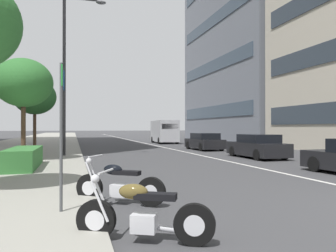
# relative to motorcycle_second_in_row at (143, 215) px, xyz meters

# --- Properties ---
(sidewalk_right_plaza) EXTENTS (160.00, 9.19, 0.15)m
(sidewalk_right_plaza) POSITION_rel_motorcycle_second_in_row_xyz_m (29.60, 5.10, -0.34)
(sidewalk_right_plaza) COLOR gray
(sidewalk_right_plaza) RESTS_ON ground
(lane_centre_stripe) EXTENTS (110.00, 0.16, 0.01)m
(lane_centre_stripe) POSITION_rel_motorcycle_second_in_row_xyz_m (34.60, -6.77, -0.41)
(lane_centre_stripe) COLOR silver
(lane_centre_stripe) RESTS_ON ground
(motorcycle_second_in_row) EXTENTS (1.08, 2.01, 1.09)m
(motorcycle_second_in_row) POSITION_rel_motorcycle_second_in_row_xyz_m (0.00, 0.00, 0.00)
(motorcycle_second_in_row) COLOR black
(motorcycle_second_in_row) RESTS_ON ground
(motorcycle_nearest_camera) EXTENTS (1.37, 1.91, 1.11)m
(motorcycle_nearest_camera) POSITION_rel_motorcycle_second_in_row_xyz_m (2.65, 0.02, 0.01)
(motorcycle_nearest_camera) COLOR black
(motorcycle_nearest_camera) RESTS_ON ground
(car_far_down_avenue) EXTENTS (4.26, 1.89, 1.38)m
(car_far_down_avenue) POSITION_rel_motorcycle_second_in_row_xyz_m (12.08, -9.28, 0.24)
(car_far_down_avenue) COLOR black
(car_far_down_avenue) RESTS_ON ground
(car_lead_in_lane) EXTENTS (4.16, 1.96, 1.34)m
(car_lead_in_lane) POSITION_rel_motorcycle_second_in_row_xyz_m (19.46, -8.99, 0.22)
(car_lead_in_lane) COLOR black
(car_lead_in_lane) RESTS_ON ground
(delivery_van_ahead) EXTENTS (5.35, 2.34, 2.57)m
(delivery_van_ahead) POSITION_rel_motorcycle_second_in_row_xyz_m (31.32, -8.94, 0.96)
(delivery_van_ahead) COLOR #B7B7BC
(delivery_van_ahead) RESTS_ON ground
(parking_sign_by_curb) EXTENTS (0.32, 0.06, 2.86)m
(parking_sign_by_curb) POSITION_rel_motorcycle_second_in_row_xyz_m (1.69, 1.24, 1.44)
(parking_sign_by_curb) COLOR #47494C
(parking_sign_by_curb) RESTS_ON sidewalk_right_plaza
(street_lamp_with_banners) EXTENTS (1.26, 2.50, 9.32)m
(street_lamp_with_banners) POSITION_rel_motorcycle_second_in_row_xyz_m (15.17, 1.22, 5.17)
(street_lamp_with_banners) COLOR #232326
(street_lamp_with_banners) RESTS_ON sidewalk_right_plaza
(clipped_hedge_bed) EXTENTS (4.04, 1.10, 0.79)m
(clipped_hedge_bed) POSITION_rel_motorcycle_second_in_row_xyz_m (9.45, 2.95, 0.13)
(clipped_hedge_bed) COLOR #337033
(clipped_hedge_bed) RESTS_ON sidewalk_right_plaza
(street_tree_near_plaza_corner) EXTENTS (2.83, 2.83, 5.05)m
(street_tree_near_plaza_corner) POSITION_rel_motorcycle_second_in_row_xyz_m (12.73, 3.41, 3.56)
(street_tree_near_plaza_corner) COLOR #473323
(street_tree_near_plaza_corner) RESTS_ON sidewalk_right_plaza
(street_tree_by_lamp_post) EXTENTS (2.91, 2.91, 5.01)m
(street_tree_by_lamp_post) POSITION_rel_motorcycle_second_in_row_xyz_m (19.81, 3.63, 3.50)
(street_tree_by_lamp_post) COLOR #473323
(street_tree_by_lamp_post) RESTS_ON sidewalk_right_plaza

